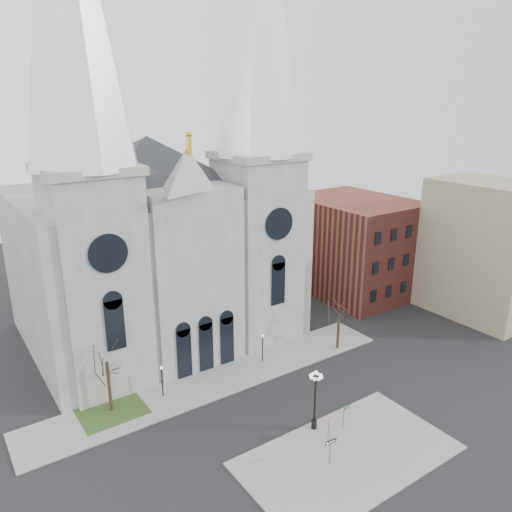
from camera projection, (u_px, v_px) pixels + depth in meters
ground at (282, 437)px, 43.42m from camera, size 160.00×160.00×0.00m
sidewalk_near at (348, 455)px, 41.09m from camera, size 18.00×10.00×0.14m
sidewalk_far at (218, 380)px, 52.03m from camera, size 40.00×6.00×0.14m
grass_patch at (112, 411)px, 46.89m from camera, size 6.00×5.00×0.18m
cathedral at (161, 188)px, 55.70m from camera, size 33.00×26.66×54.00m
bg_building_brick at (353, 245)px, 74.70m from camera, size 14.00×18.00×14.00m
bg_building_tan at (484, 249)px, 65.84m from camera, size 10.00×14.00×18.00m
tree_left at (106, 359)px, 45.20m from camera, size 3.20×3.20×7.50m
tree_right at (339, 314)px, 57.19m from camera, size 3.20×3.20×6.00m
ped_lamp_left at (162, 376)px, 48.50m from camera, size 0.32×0.32×3.26m
ped_lamp_right at (263, 343)px, 54.96m from camera, size 0.32×0.32×3.26m
stop_sign at (329, 424)px, 42.45m from camera, size 0.79×0.13×2.18m
globe_lamp at (315, 392)px, 43.27m from camera, size 1.44×1.44×5.81m
one_way_sign at (330, 447)px, 39.60m from camera, size 1.05×0.16×2.40m
street_name_sign at (344, 415)px, 44.01m from camera, size 0.74×0.09×2.30m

